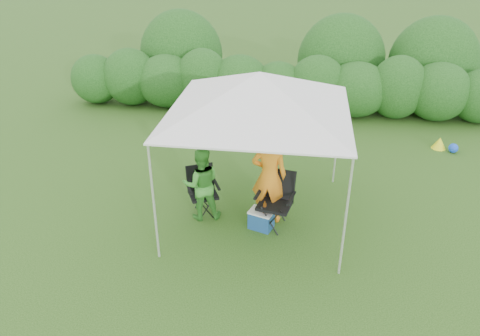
# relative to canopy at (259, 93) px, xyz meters

# --- Properties ---
(ground) EXTENTS (70.00, 70.00, 0.00)m
(ground) POSITION_rel_canopy_xyz_m (0.00, -0.50, -2.46)
(ground) COLOR #31581B
(hedge) EXTENTS (12.59, 1.53, 1.80)m
(hedge) POSITION_rel_canopy_xyz_m (0.00, 5.50, -1.64)
(hedge) COLOR #22551A
(hedge) RESTS_ON ground
(canopy) EXTENTS (3.10, 3.10, 2.83)m
(canopy) POSITION_rel_canopy_xyz_m (0.00, 0.00, 0.00)
(canopy) COLOR silver
(canopy) RESTS_ON ground
(chair_right) EXTENTS (0.75, 0.70, 1.06)m
(chair_right) POSITION_rel_canopy_xyz_m (0.38, -0.24, -1.86)
(chair_right) COLOR black
(chair_right) RESTS_ON ground
(chair_left) EXTENTS (0.71, 0.69, 0.94)m
(chair_left) POSITION_rel_canopy_xyz_m (-1.06, -0.00, -1.93)
(chair_left) COLOR black
(chair_left) RESTS_ON ground
(man) EXTENTS (0.71, 0.51, 1.82)m
(man) POSITION_rel_canopy_xyz_m (0.22, -0.10, -1.55)
(man) COLOR orange
(man) RESTS_ON ground
(woman) EXTENTS (0.82, 0.72, 1.44)m
(woman) POSITION_rel_canopy_xyz_m (-1.02, -0.21, -1.74)
(woman) COLOR #3B912F
(woman) RESTS_ON ground
(cooler) EXTENTS (0.51, 0.44, 0.37)m
(cooler) POSITION_rel_canopy_xyz_m (0.13, -0.42, -2.28)
(cooler) COLOR navy
(cooler) RESTS_ON ground
(bottle) EXTENTS (0.06, 0.06, 0.24)m
(bottle) POSITION_rel_canopy_xyz_m (0.19, -0.46, -1.98)
(bottle) COLOR #592D0C
(bottle) RESTS_ON cooler
(lawn_toy) EXTENTS (0.58, 0.48, 0.29)m
(lawn_toy) POSITION_rel_canopy_xyz_m (4.24, 3.52, -2.33)
(lawn_toy) COLOR yellow
(lawn_toy) RESTS_ON ground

